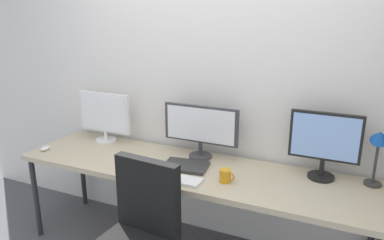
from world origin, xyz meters
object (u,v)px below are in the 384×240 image
at_px(monitor_center, 201,128).
at_px(computer_mouse, 45,148).
at_px(desk_lamp, 378,146).
at_px(laptop_closed, 186,166).
at_px(monitor_right, 325,142).
at_px(keyboard_main, 175,179).
at_px(coffee_mug, 225,176).
at_px(monitor_left, 105,116).
at_px(desk, 189,173).

bearing_deg(monitor_center, computer_mouse, -162.65).
bearing_deg(monitor_center, desk_lamp, 0.14).
height_order(monitor_center, laptop_closed, monitor_center).
distance_m(monitor_right, keyboard_main, 1.03).
xyz_separation_m(laptop_closed, coffee_mug, (0.34, -0.10, 0.03)).
xyz_separation_m(monitor_right, coffee_mug, (-0.58, -0.33, -0.22)).
height_order(laptop_closed, coffee_mug, coffee_mug).
bearing_deg(monitor_left, laptop_closed, -14.34).
xyz_separation_m(desk, laptop_closed, (-0.02, -0.01, 0.06)).
relative_size(keyboard_main, laptop_closed, 1.15).
relative_size(desk_lamp, coffee_mug, 3.96).
relative_size(monitor_right, desk_lamp, 1.11).
xyz_separation_m(monitor_right, laptop_closed, (-0.92, -0.22, -0.25)).
xyz_separation_m(monitor_left, computer_mouse, (-0.33, -0.38, -0.22)).
distance_m(desk, desk_lamp, 1.28).
distance_m(monitor_right, laptop_closed, 0.98).
height_order(monitor_left, monitor_center, monitor_left).
bearing_deg(monitor_right, monitor_left, 180.00).
bearing_deg(laptop_closed, desk_lamp, 3.10).
height_order(desk, computer_mouse, computer_mouse).
bearing_deg(monitor_left, keyboard_main, -26.17).
xyz_separation_m(desk, monitor_left, (-0.90, 0.21, 0.28)).
xyz_separation_m(desk_lamp, coffee_mug, (-0.90, -0.33, -0.24)).
xyz_separation_m(monitor_left, monitor_center, (0.90, -0.00, 0.01)).
distance_m(desk, keyboard_main, 0.24).
relative_size(monitor_left, keyboard_main, 1.35).
xyz_separation_m(monitor_center, desk_lamp, (1.22, 0.00, 0.04)).
distance_m(monitor_center, keyboard_main, 0.50).
xyz_separation_m(monitor_right, computer_mouse, (-2.13, -0.38, -0.25)).
bearing_deg(desk_lamp, monitor_right, -179.48).
height_order(monitor_left, computer_mouse, monitor_left).
bearing_deg(monitor_right, keyboard_main, -153.83).
bearing_deg(monitor_left, desk_lamp, 0.08).
bearing_deg(monitor_center, desk, -90.00).
xyz_separation_m(monitor_left, keyboard_main, (0.90, -0.44, -0.22)).
bearing_deg(desk_lamp, desk, -170.01).
bearing_deg(desk, keyboard_main, -90.00).
height_order(monitor_right, laptop_closed, monitor_right).
bearing_deg(computer_mouse, coffee_mug, 2.01).
bearing_deg(computer_mouse, monitor_right, 10.22).
height_order(desk, monitor_left, monitor_left).
height_order(desk, monitor_center, monitor_center).
distance_m(laptop_closed, coffee_mug, 0.36).
bearing_deg(computer_mouse, desk_lamp, 8.96).
relative_size(monitor_center, keyboard_main, 1.63).
distance_m(desk, monitor_left, 0.97).
xyz_separation_m(computer_mouse, laptop_closed, (1.20, 0.16, -0.00)).
bearing_deg(coffee_mug, keyboard_main, -160.51).
distance_m(monitor_left, keyboard_main, 1.03).
xyz_separation_m(monitor_center, keyboard_main, (0.00, -0.44, -0.23)).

